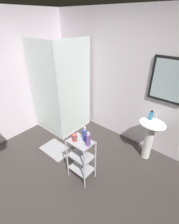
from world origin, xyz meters
TOP-DOWN VIEW (x-y plane):
  - ground_plane at (0.00, 0.00)m, footprint 4.20×4.20m
  - wall_back at (0.01, 1.85)m, footprint 4.20×0.14m
  - shower_stall at (-1.23, 1.18)m, footprint 0.92×0.92m
  - pedestal_sink at (0.69, 1.52)m, footprint 0.46×0.37m
  - sink_faucet at (0.69, 1.64)m, footprint 0.03×0.03m
  - storage_cart at (0.06, 0.41)m, footprint 0.38×0.28m
  - hand_soap_bottle at (0.64, 1.53)m, footprint 0.06×0.06m
  - conditioner_bottle_purple at (0.20, 0.42)m, footprint 0.07×0.07m
  - shampoo_bottle_blue at (0.09, 0.47)m, footprint 0.06×0.06m
  - rinse_cup at (-0.01, 0.37)m, footprint 0.07×0.07m
  - bath_mat at (-0.75, 0.53)m, footprint 0.60×0.40m

SIDE VIEW (x-z plane):
  - ground_plane at x=0.00m, z-range -0.02..0.00m
  - bath_mat at x=-0.75m, z-range 0.00..0.02m
  - storage_cart at x=0.06m, z-range 0.07..0.81m
  - shower_stall at x=-1.23m, z-range -0.54..1.46m
  - pedestal_sink at x=0.69m, z-range 0.17..0.98m
  - rinse_cup at x=-0.01m, z-range 0.74..0.84m
  - conditioner_bottle_purple at x=0.20m, z-range 0.73..0.95m
  - shampoo_bottle_blue at x=0.09m, z-range 0.72..0.96m
  - sink_faucet at x=0.69m, z-range 0.81..0.91m
  - hand_soap_bottle at x=0.64m, z-range 0.80..0.97m
  - wall_back at x=0.01m, z-range 0.00..2.50m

